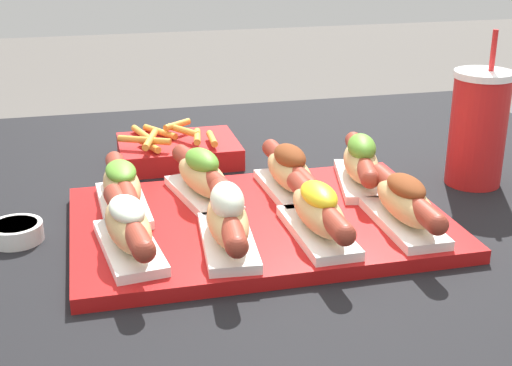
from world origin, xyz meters
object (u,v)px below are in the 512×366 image
at_px(serving_tray, 260,223).
at_px(sauce_bowl, 16,231).
at_px(hot_dog_0, 128,226).
at_px(hot_dog_6, 289,171).
at_px(drink_cup, 478,128).
at_px(hot_dog_4, 122,187).
at_px(hot_dog_3, 405,203).
at_px(hot_dog_5, 202,176).
at_px(fries_basket, 178,150).
at_px(hot_dog_2, 318,211).
at_px(hot_dog_1, 228,219).
at_px(hot_dog_7, 361,162).

bearing_deg(serving_tray, sauce_bowl, 172.87).
relative_size(hot_dog_0, hot_dog_6, 0.99).
bearing_deg(drink_cup, hot_dog_4, -177.86).
bearing_deg(hot_dog_0, hot_dog_3, -1.81).
relative_size(serving_tray, hot_dog_3, 2.44).
distance_m(hot_dog_3, hot_dog_5, 0.28).
xyz_separation_m(hot_dog_0, hot_dog_6, (0.23, 0.13, 0.00)).
distance_m(hot_dog_4, hot_dog_6, 0.23).
bearing_deg(hot_dog_3, fries_basket, 122.69).
relative_size(drink_cup, fries_basket, 1.19).
relative_size(serving_tray, fries_basket, 2.46).
distance_m(hot_dog_2, fries_basket, 0.39).
relative_size(hot_dog_3, sauce_bowl, 2.93).
bearing_deg(hot_dog_6, hot_dog_4, -179.32).
distance_m(sauce_bowl, drink_cup, 0.68).
distance_m(hot_dog_1, fries_basket, 0.37).
height_order(hot_dog_2, hot_dog_4, hot_dog_2).
height_order(hot_dog_6, sauce_bowl, hot_dog_6).
distance_m(hot_dog_5, hot_dog_7, 0.23).
bearing_deg(serving_tray, hot_dog_3, -23.55).
height_order(serving_tray, hot_dog_7, hot_dog_7).
relative_size(hot_dog_5, drink_cup, 0.83).
bearing_deg(hot_dog_2, serving_tray, 126.31).
xyz_separation_m(drink_cup, fries_basket, (-0.43, 0.21, -0.07)).
distance_m(hot_dog_2, sauce_bowl, 0.39).
xyz_separation_m(hot_dog_6, sauce_bowl, (-0.37, -0.03, -0.04)).
bearing_deg(hot_dog_4, hot_dog_2, -32.01).
bearing_deg(drink_cup, hot_dog_6, -176.72).
height_order(serving_tray, hot_dog_4, hot_dog_4).
height_order(hot_dog_3, hot_dog_7, hot_dog_7).
height_order(sauce_bowl, fries_basket, fries_basket).
relative_size(hot_dog_0, hot_dog_4, 0.99).
bearing_deg(hot_dog_3, hot_dog_2, -179.49).
height_order(hot_dog_4, hot_dog_6, hot_dog_6).
distance_m(hot_dog_1, drink_cup, 0.45).
distance_m(serving_tray, hot_dog_1, 0.11).
distance_m(hot_dog_2, hot_dog_3, 0.12).
height_order(hot_dog_6, drink_cup, drink_cup).
xyz_separation_m(hot_dog_0, hot_dog_2, (0.23, -0.01, 0.00)).
bearing_deg(hot_dog_6, serving_tray, -130.69).
height_order(hot_dog_3, hot_dog_6, hot_dog_6).
bearing_deg(hot_dog_4, hot_dog_1, -51.35).
xyz_separation_m(serving_tray, hot_dog_0, (-0.17, -0.06, 0.04)).
bearing_deg(hot_dog_3, sauce_bowl, 166.77).
relative_size(hot_dog_2, sauce_bowl, 2.93).
bearing_deg(drink_cup, hot_dog_7, -177.43).
bearing_deg(hot_dog_7, hot_dog_5, -179.97).
distance_m(hot_dog_3, hot_dog_6, 0.18).
relative_size(sauce_bowl, fries_basket, 0.34).
relative_size(hot_dog_2, drink_cup, 0.85).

